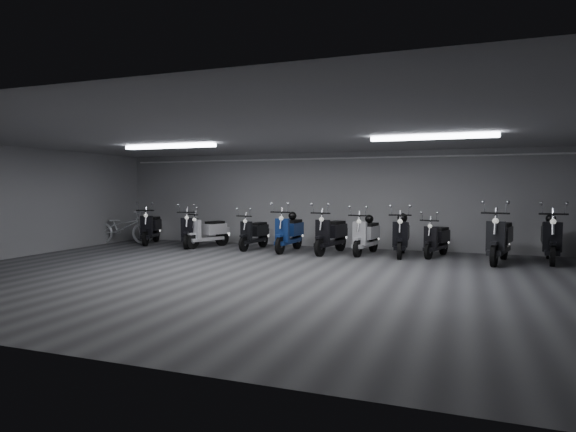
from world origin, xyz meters
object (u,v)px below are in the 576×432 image
(scooter_2, at_px, (208,227))
(helmet_3, at_px, (402,218))
(scooter_9, at_px, (500,231))
(helmet_2, at_px, (551,219))
(scooter_8, at_px, (437,234))
(scooter_10, at_px, (551,232))
(scooter_5, at_px, (331,228))
(scooter_1, at_px, (190,225))
(scooter_7, at_px, (401,230))
(scooter_4, at_px, (289,226))
(helmet_1, at_px, (369,219))
(helmet_0, at_px, (292,216))
(scooter_0, at_px, (151,223))
(scooter_3, at_px, (254,228))
(bicycle, at_px, (122,224))
(scooter_6, at_px, (366,230))

(scooter_2, relative_size, helmet_3, 6.31)
(scooter_9, bearing_deg, scooter_2, -169.36)
(helmet_2, distance_m, helmet_3, 3.47)
(scooter_8, xyz_separation_m, scooter_10, (2.57, -0.05, 0.14))
(scooter_5, xyz_separation_m, helmet_3, (1.82, 0.39, 0.28))
(scooter_1, relative_size, scooter_7, 0.97)
(scooter_4, xyz_separation_m, helmet_1, (2.16, 0.36, 0.24))
(scooter_5, distance_m, scooter_7, 1.84)
(scooter_1, xyz_separation_m, helmet_0, (3.14, 0.27, 0.32))
(helmet_0, bearing_deg, helmet_2, 2.04)
(scooter_8, height_order, scooter_10, scooter_10)
(scooter_7, distance_m, helmet_0, 3.04)
(scooter_8, bearing_deg, scooter_5, -156.22)
(scooter_2, bearing_deg, helmet_0, 27.19)
(scooter_4, distance_m, scooter_5, 1.20)
(scooter_4, bearing_deg, helmet_2, 6.91)
(helmet_1, bearing_deg, scooter_5, -156.84)
(helmet_0, bearing_deg, helmet_3, 1.57)
(scooter_0, height_order, scooter_9, scooter_9)
(scooter_2, xyz_separation_m, scooter_5, (3.76, -0.07, 0.07))
(helmet_2, bearing_deg, scooter_10, -95.49)
(scooter_3, xyz_separation_m, scooter_4, (1.10, -0.09, 0.08))
(scooter_7, bearing_deg, scooter_2, 177.65)
(scooter_4, relative_size, bicycle, 0.95)
(scooter_4, relative_size, scooter_10, 0.95)
(scooter_2, relative_size, scooter_3, 1.02)
(scooter_9, bearing_deg, scooter_3, -170.51)
(scooter_10, bearing_deg, scooter_4, -172.57)
(scooter_2, relative_size, helmet_1, 7.31)
(scooter_6, bearing_deg, scooter_10, 10.94)
(scooter_2, xyz_separation_m, scooter_3, (1.45, 0.07, -0.01))
(scooter_5, bearing_deg, helmet_1, 34.30)
(scooter_10, bearing_deg, scooter_0, -174.46)
(scooter_2, bearing_deg, scooter_9, 19.67)
(scooter_9, bearing_deg, scooter_0, -169.99)
(helmet_1, bearing_deg, helmet_2, 1.74)
(scooter_5, height_order, scooter_10, scooter_10)
(scooter_0, xyz_separation_m, scooter_3, (3.59, -0.12, -0.06))
(scooter_0, xyz_separation_m, scooter_8, (8.58, 0.06, -0.08))
(scooter_5, height_order, scooter_8, scooter_5)
(scooter_9, distance_m, helmet_3, 2.39)
(scooter_2, distance_m, scooter_6, 4.67)
(scooter_1, bearing_deg, scooter_4, -20.16)
(helmet_0, xyz_separation_m, helmet_1, (2.14, 0.10, -0.05))
(scooter_0, bearing_deg, scooter_9, -23.14)
(scooter_0, bearing_deg, scooter_10, -20.30)
(scooter_0, relative_size, scooter_1, 1.02)
(scooter_7, height_order, scooter_10, scooter_10)
(scooter_0, relative_size, scooter_9, 0.90)
(scooter_6, xyz_separation_m, helmet_3, (0.91, 0.22, 0.31))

